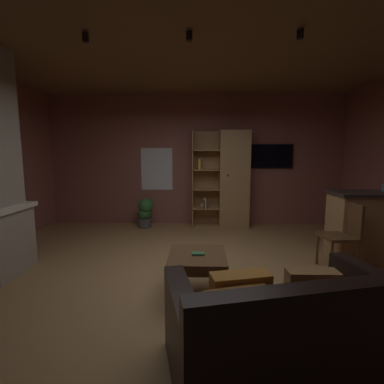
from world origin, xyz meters
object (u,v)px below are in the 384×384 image
at_px(leather_couch, 289,335).
at_px(potted_floor_plant, 145,212).
at_px(kitchen_bar_counter, 381,226).
at_px(coffee_table, 197,262).
at_px(wall_mounted_tv, 271,156).
at_px(bookshelf_cabinet, 230,180).
at_px(dining_chair, 344,232).
at_px(table_book_0, 198,254).

distance_m(leather_couch, potted_floor_plant, 4.39).
distance_m(kitchen_bar_counter, coffee_table, 2.96).
bearing_deg(kitchen_bar_counter, wall_mounted_tv, 118.64).
bearing_deg(kitchen_bar_counter, bookshelf_cabinet, 137.68).
bearing_deg(coffee_table, wall_mounted_tv, 63.73).
bearing_deg(coffee_table, dining_chair, 21.02).
height_order(potted_floor_plant, wall_mounted_tv, wall_mounted_tv).
height_order(bookshelf_cabinet, wall_mounted_tv, bookshelf_cabinet).
bearing_deg(dining_chair, potted_floor_plant, 146.05).
relative_size(bookshelf_cabinet, wall_mounted_tv, 2.22).
distance_m(bookshelf_cabinet, dining_chair, 2.65).
relative_size(table_book_0, wall_mounted_tv, 0.15).
xyz_separation_m(table_book_0, potted_floor_plant, (-1.18, 2.89, -0.14)).
xyz_separation_m(kitchen_bar_counter, wall_mounted_tv, (-1.13, 2.08, 1.02)).
bearing_deg(kitchen_bar_counter, potted_floor_plant, 155.89).
xyz_separation_m(coffee_table, dining_chair, (1.98, 0.76, 0.15)).
height_order(leather_couch, table_book_0, leather_couch).
distance_m(dining_chair, wall_mounted_tv, 2.68).
height_order(leather_couch, potted_floor_plant, leather_couch).
bearing_deg(kitchen_bar_counter, table_book_0, -156.96).
distance_m(leather_couch, wall_mounted_tv, 4.59).
bearing_deg(dining_chair, kitchen_bar_counter, 27.16).
bearing_deg(kitchen_bar_counter, coffee_table, -157.26).
relative_size(bookshelf_cabinet, table_book_0, 15.04).
distance_m(dining_chair, potted_floor_plant, 3.80).
bearing_deg(potted_floor_plant, kitchen_bar_counter, -24.11).
relative_size(coffee_table, dining_chair, 0.72).
bearing_deg(leather_couch, dining_chair, 54.69).
height_order(bookshelf_cabinet, kitchen_bar_counter, bookshelf_cabinet).
distance_m(kitchen_bar_counter, table_book_0, 2.95).
bearing_deg(wall_mounted_tv, potted_floor_plant, -173.05).
relative_size(kitchen_bar_counter, dining_chair, 1.60).
bearing_deg(wall_mounted_tv, dining_chair, -80.88).
bearing_deg(leather_couch, coffee_table, 120.78).
bearing_deg(leather_couch, kitchen_bar_counter, 47.45).
distance_m(leather_couch, dining_chair, 2.30).
bearing_deg(coffee_table, table_book_0, -53.23).
height_order(bookshelf_cabinet, potted_floor_plant, bookshelf_cabinet).
bearing_deg(dining_chair, wall_mounted_tv, 99.12).
bearing_deg(dining_chair, table_book_0, -158.58).
distance_m(table_book_0, wall_mounted_tv, 3.75).
xyz_separation_m(kitchen_bar_counter, table_book_0, (-2.71, -1.15, -0.03)).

